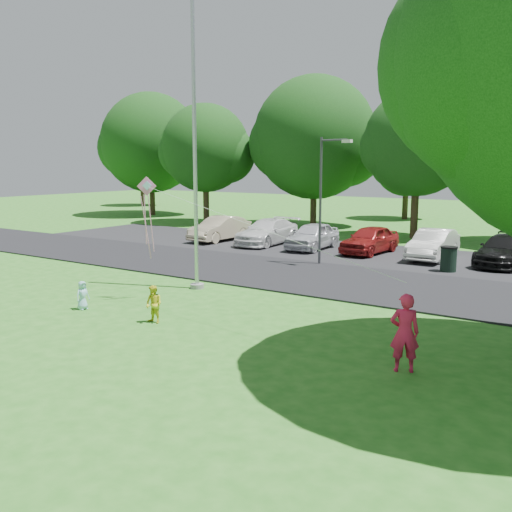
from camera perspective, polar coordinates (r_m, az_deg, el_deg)
The scene contains 12 objects.
ground at distance 14.71m, azimuth -7.81°, elevation -8.38°, with size 120.00×120.00×0.00m, color #276E1D.
park_road at distance 22.03m, azimuth 7.88°, elevation -2.35°, with size 60.00×6.00×0.06m, color black.
parking_strip at distance 27.93m, azimuth 13.72°, elevation -0.06°, with size 42.00×7.00×0.06m, color black.
flagpole at distance 20.10m, azimuth -6.10°, elevation 8.45°, with size 0.50×0.50×10.00m.
street_lamp at distance 24.83m, azimuth 6.90°, elevation 6.65°, with size 1.55×0.37×5.53m.
trash_can at distance 24.51m, azimuth 18.69°, elevation -0.35°, with size 0.68×0.68×1.08m.
tree_row at distance 35.56m, azimuth 21.48°, elevation 10.71°, with size 64.35×11.94×10.88m.
parked_cars at distance 27.28m, azimuth 16.75°, elevation 1.12°, with size 23.17×5.48×1.47m.
woman at distance 12.67m, azimuth 14.64°, elevation -7.44°, with size 0.63×0.41×1.72m, color #DC1D49.
child_yellow at distance 16.23m, azimuth -10.18°, elevation -4.79°, with size 0.52×0.40×1.07m, color yellow.
child_blue at distance 18.25m, azimuth -16.96°, elevation -3.78°, with size 0.43×0.28×0.89m, color #92D0E0.
kite at distance 18.38m, azimuth -10.33°, elevation 5.41°, with size 9.43×2.00×2.69m.
Camera 1 is at (9.35, -10.45, 4.44)m, focal length 40.00 mm.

